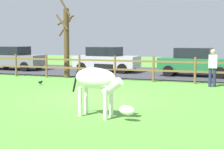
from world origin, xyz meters
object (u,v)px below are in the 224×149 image
at_px(parked_car_silver, 106,59).
at_px(bare_tree, 66,40).
at_px(parked_car_grey, 14,58).
at_px(crow_on_grass, 40,82).
at_px(parked_car_green, 196,62).
at_px(visitor_near_fence, 213,66).
at_px(zebra, 98,82).

bearing_deg(parked_car_silver, bare_tree, -105.71).
distance_m(bare_tree, parked_car_grey, 6.20).
distance_m(crow_on_grass, parked_car_green, 8.62).
bearing_deg(parked_car_silver, visitor_near_fence, -34.36).
xyz_separation_m(parked_car_grey, parked_car_green, (11.96, -0.01, 0.00)).
distance_m(parked_car_silver, visitor_near_fence, 8.12).
height_order(crow_on_grass, parked_car_silver, parked_car_silver).
xyz_separation_m(crow_on_grass, parked_car_silver, (0.66, 6.63, 0.72)).
xyz_separation_m(bare_tree, visitor_near_fence, (7.68, -1.10, -1.13)).
bearing_deg(zebra, visitor_near_fence, 71.03).
distance_m(crow_on_grass, visitor_near_fence, 7.68).
distance_m(parked_car_green, visitor_near_fence, 4.03).
distance_m(bare_tree, crow_on_grass, 3.70).
relative_size(parked_car_silver, parked_car_green, 0.99).
relative_size(crow_on_grass, parked_car_grey, 0.05).
bearing_deg(visitor_near_fence, parked_car_silver, 145.64).
height_order(zebra, parked_car_grey, parked_car_grey).
height_order(crow_on_grass, visitor_near_fence, visitor_near_fence).
xyz_separation_m(crow_on_grass, visitor_near_fence, (7.36, 2.05, 0.78)).
distance_m(bare_tree, parked_car_silver, 3.81).
distance_m(parked_car_silver, parked_car_grey, 6.43).
distance_m(zebra, parked_car_grey, 15.31).
bearing_deg(parked_car_silver, parked_car_green, -7.33).
distance_m(bare_tree, zebra, 9.81).
bearing_deg(zebra, crow_on_grass, 134.13).
relative_size(zebra, crow_on_grass, 8.92).
bearing_deg(zebra, parked_car_silver, 109.99).
bearing_deg(crow_on_grass, parked_car_silver, 84.32).
bearing_deg(bare_tree, parked_car_green, 22.89).
relative_size(parked_car_silver, visitor_near_fence, 2.48).
height_order(bare_tree, parked_car_silver, bare_tree).
bearing_deg(parked_car_silver, crow_on_grass, -95.68).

